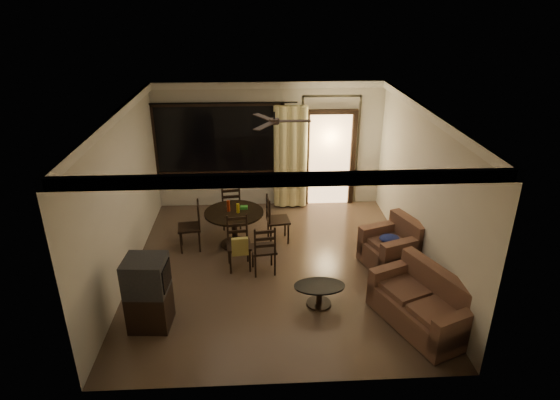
{
  "coord_description": "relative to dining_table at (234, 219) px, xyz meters",
  "views": [
    {
      "loc": [
        -0.3,
        -7.17,
        4.48
      ],
      "look_at": [
        0.1,
        0.2,
        1.21
      ],
      "focal_mm": 30.0,
      "sensor_mm": 36.0,
      "label": 1
    }
  ],
  "objects": [
    {
      "name": "side_chair",
      "position": [
        0.54,
        -1.0,
        -0.27
      ],
      "size": [
        0.47,
        0.47,
        0.94
      ],
      "rotation": [
        0.0,
        0.0,
        3.28
      ],
      "color": "black",
      "rests_on": "ground"
    },
    {
      "name": "tv_cabinet",
      "position": [
        -1.14,
        -2.35,
        0.0
      ],
      "size": [
        0.62,
        0.56,
        1.11
      ],
      "rotation": [
        0.0,
        0.0,
        -0.07
      ],
      "color": "black",
      "rests_on": "ground"
    },
    {
      "name": "dining_chair_east",
      "position": [
        0.83,
        0.1,
        -0.27
      ],
      "size": [
        0.47,
        0.47,
        0.95
      ],
      "rotation": [
        0.0,
        0.0,
        1.7
      ],
      "color": "black",
      "rests_on": "ground"
    },
    {
      "name": "armchair",
      "position": [
        2.84,
        -0.91,
        -0.2
      ],
      "size": [
        1.1,
        1.1,
        0.86
      ],
      "rotation": [
        0.0,
        0.0,
        0.35
      ],
      "color": "#3F201D",
      "rests_on": "ground"
    },
    {
      "name": "ground",
      "position": [
        0.74,
        -0.85,
        -0.55
      ],
      "size": [
        5.5,
        5.5,
        0.0
      ],
      "primitive_type": "plane",
      "color": "#7F6651",
      "rests_on": "ground"
    },
    {
      "name": "dining_chair_west",
      "position": [
        -0.83,
        -0.11,
        -0.27
      ],
      "size": [
        0.47,
        0.47,
        0.95
      ],
      "rotation": [
        0.0,
        0.0,
        -1.44
      ],
      "color": "black",
      "rests_on": "ground"
    },
    {
      "name": "room_shell",
      "position": [
        1.33,
        0.92,
        1.28
      ],
      "size": [
        5.5,
        6.7,
        5.5
      ],
      "color": "beige",
      "rests_on": "ground"
    },
    {
      "name": "sofa",
      "position": [
        2.84,
        -2.54,
        -0.23
      ],
      "size": [
        1.34,
        1.72,
        0.82
      ],
      "rotation": [
        0.0,
        0.0,
        0.4
      ],
      "color": "#3F201D",
      "rests_on": "ground"
    },
    {
      "name": "dining_chair_south",
      "position": [
        0.11,
        -0.85,
        -0.25
      ],
      "size": [
        0.47,
        0.52,
        0.95
      ],
      "rotation": [
        0.0,
        0.0,
        0.13
      ],
      "color": "black",
      "rests_on": "ground"
    },
    {
      "name": "coffee_table",
      "position": [
        1.38,
        -1.99,
        -0.32
      ],
      "size": [
        0.8,
        0.48,
        0.35
      ],
      "rotation": [
        0.0,
        0.0,
        0.29
      ],
      "color": "black",
      "rests_on": "ground"
    },
    {
      "name": "dining_chair_north",
      "position": [
        -0.1,
        0.78,
        -0.27
      ],
      "size": [
        0.47,
        0.47,
        0.95
      ],
      "rotation": [
        0.0,
        0.0,
        3.27
      ],
      "color": "black",
      "rests_on": "ground"
    },
    {
      "name": "dining_table",
      "position": [
        0.0,
        0.0,
        0.0
      ],
      "size": [
        1.12,
        1.12,
        0.92
      ],
      "rotation": [
        0.0,
        0.0,
        0.13
      ],
      "color": "black",
      "rests_on": "ground"
    }
  ]
}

